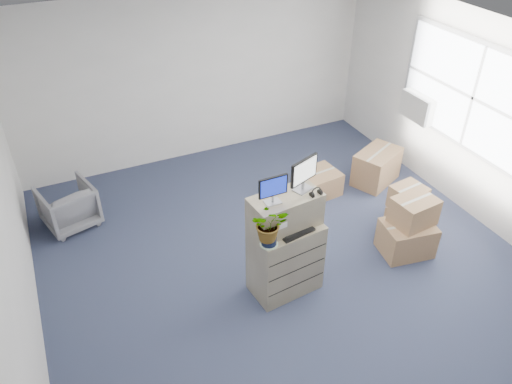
# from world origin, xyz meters

# --- Properties ---
(ground) EXTENTS (7.00, 7.00, 0.00)m
(ground) POSITION_xyz_m (0.00, 0.00, 0.00)
(ground) COLOR #272E47
(ground) RESTS_ON ground
(wall_back) EXTENTS (6.00, 0.02, 2.80)m
(wall_back) POSITION_xyz_m (0.00, 3.51, 1.40)
(wall_back) COLOR silver
(wall_back) RESTS_ON ground
(wall_right) EXTENTS (0.02, 7.00, 2.80)m
(wall_right) POSITION_xyz_m (3.01, 0.00, 1.40)
(wall_right) COLOR silver
(wall_right) RESTS_ON ground
(window) EXTENTS (0.07, 2.72, 1.52)m
(window) POSITION_xyz_m (2.96, 0.50, 1.70)
(window) COLOR gray
(window) RESTS_ON wall_right
(ac_unit) EXTENTS (0.24, 0.60, 0.40)m
(ac_unit) POSITION_xyz_m (2.87, 1.40, 1.20)
(ac_unit) COLOR silver
(ac_unit) RESTS_ON wall_right
(filing_cabinet_lower) EXTENTS (0.86, 0.58, 0.94)m
(filing_cabinet_lower) POSITION_xyz_m (-0.20, -0.09, 0.47)
(filing_cabinet_lower) COLOR #82735A
(filing_cabinet_lower) RESTS_ON ground
(filing_cabinet_upper) EXTENTS (0.85, 0.49, 0.40)m
(filing_cabinet_upper) POSITION_xyz_m (-0.20, -0.04, 1.15)
(filing_cabinet_upper) COLOR #82735A
(filing_cabinet_upper) RESTS_ON filing_cabinet_lower
(monitor_left) EXTENTS (0.33, 0.13, 0.33)m
(monitor_left) POSITION_xyz_m (-0.38, -0.09, 1.53)
(monitor_left) COLOR #99999E
(monitor_left) RESTS_ON filing_cabinet_upper
(monitor_right) EXTENTS (0.39, 0.22, 0.40)m
(monitor_right) POSITION_xyz_m (0.03, -0.01, 1.57)
(monitor_right) COLOR #99999E
(monitor_right) RESTS_ON filing_cabinet_upper
(headphones) EXTENTS (0.13, 0.03, 0.13)m
(headphones) POSITION_xyz_m (0.11, -0.16, 1.39)
(headphones) COLOR black
(headphones) RESTS_ON filing_cabinet_upper
(keyboard) EXTENTS (0.44, 0.24, 0.02)m
(keyboard) POSITION_xyz_m (-0.14, -0.22, 0.96)
(keyboard) COLOR black
(keyboard) RESTS_ON filing_cabinet_lower
(mouse) EXTENTS (0.09, 0.07, 0.03)m
(mouse) POSITION_xyz_m (0.16, -0.15, 0.96)
(mouse) COLOR silver
(mouse) RESTS_ON filing_cabinet_lower
(water_bottle) EXTENTS (0.07, 0.07, 0.25)m
(water_bottle) POSITION_xyz_m (-0.15, -0.06, 1.07)
(water_bottle) COLOR gray
(water_bottle) RESTS_ON filing_cabinet_lower
(phone_dock) EXTENTS (0.05, 0.04, 0.11)m
(phone_dock) POSITION_xyz_m (-0.29, -0.02, 0.98)
(phone_dock) COLOR silver
(phone_dock) RESTS_ON filing_cabinet_lower
(external_drive) EXTENTS (0.19, 0.15, 0.05)m
(external_drive) POSITION_xyz_m (0.08, 0.07, 0.97)
(external_drive) COLOR black
(external_drive) RESTS_ON filing_cabinet_lower
(tissue_box) EXTENTS (0.25, 0.14, 0.09)m
(tissue_box) POSITION_xyz_m (0.13, 0.08, 1.04)
(tissue_box) COLOR #429CE3
(tissue_box) RESTS_ON external_drive
(potted_plant) EXTENTS (0.49, 0.52, 0.42)m
(potted_plant) POSITION_xyz_m (-0.51, -0.27, 1.18)
(potted_plant) COLOR #AAC9A2
(potted_plant) RESTS_ON filing_cabinet_lower
(office_chair) EXTENTS (0.83, 0.80, 0.70)m
(office_chair) POSITION_xyz_m (-2.40, 2.31, 0.35)
(office_chair) COLOR slate
(office_chair) RESTS_ON ground
(cardboard_boxes) EXTENTS (1.76, 2.27, 0.82)m
(cardboard_boxes) POSITION_xyz_m (1.79, 0.68, 0.30)
(cardboard_boxes) COLOR olive
(cardboard_boxes) RESTS_ON ground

